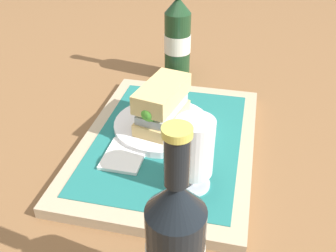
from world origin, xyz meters
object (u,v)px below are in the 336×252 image
Objects in this scene: second_bottle at (177,38)px; plate at (163,126)px; sandwich at (162,104)px; beer_bottle at (175,251)px; beer_glass at (194,152)px.

plate is at bearing 5.52° from second_bottle.
sandwich is 0.35m from beer_bottle.
plate is 0.18m from beer_glass.
second_bottle reaches higher than sandwich.
second_bottle is at bearing -162.78° from sandwich.
second_bottle is (-0.42, -0.11, 0.02)m from beer_glass.
sandwich is 0.53× the size of beer_bottle.
beer_bottle is (0.34, 0.10, 0.08)m from plate.
plate is 0.71× the size of second_bottle.
beer_bottle is 0.62m from second_bottle.
plate is at bearing -164.29° from beer_bottle.
sandwich is (0.00, -0.00, 0.05)m from plate.
second_bottle is at bearing -165.04° from beer_glass.
second_bottle is (-0.61, -0.12, 0.00)m from beer_bottle.
beer_bottle is at bearing 27.87° from sandwich.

